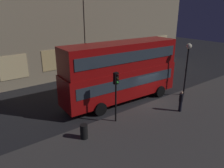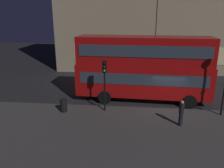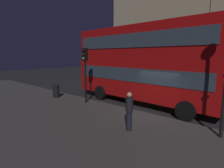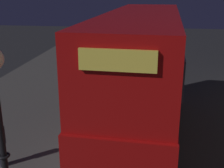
{
  "view_description": "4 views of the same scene",
  "coord_description": "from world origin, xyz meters",
  "px_view_note": "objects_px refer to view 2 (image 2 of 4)",
  "views": [
    {
      "loc": [
        -13.76,
        -12.76,
        8.19
      ],
      "look_at": [
        -3.19,
        1.08,
        2.0
      ],
      "focal_mm": 34.79,
      "sensor_mm": 36.0,
      "label": 1
    },
    {
      "loc": [
        -2.7,
        -16.95,
        7.04
      ],
      "look_at": [
        -4.43,
        0.18,
        1.71
      ],
      "focal_mm": 35.94,
      "sensor_mm": 36.0,
      "label": 2
    },
    {
      "loc": [
        5.07,
        -9.72,
        3.46
      ],
      "look_at": [
        -4.08,
        0.49,
        1.29
      ],
      "focal_mm": 29.55,
      "sensor_mm": 36.0,
      "label": 3
    },
    {
      "loc": [
        9.06,
        1.78,
        6.23
      ],
      "look_at": [
        -3.19,
        0.05,
        2.21
      ],
      "focal_mm": 47.57,
      "sensor_mm": 36.0,
      "label": 4
    }
  ],
  "objects_px": {
    "pedestrian": "(181,113)",
    "litter_bin": "(64,105)",
    "double_decker_bus": "(143,66)",
    "traffic_light_near_kerb": "(105,75)"
  },
  "relations": [
    {
      "from": "pedestrian",
      "to": "double_decker_bus",
      "type": "bearing_deg",
      "value": 89.3
    },
    {
      "from": "traffic_light_near_kerb",
      "to": "pedestrian",
      "type": "relative_size",
      "value": 2.19
    },
    {
      "from": "traffic_light_near_kerb",
      "to": "litter_bin",
      "type": "xyz_separation_m",
      "value": [
        -3.02,
        -0.5,
        -2.25
      ]
    },
    {
      "from": "traffic_light_near_kerb",
      "to": "litter_bin",
      "type": "height_order",
      "value": "traffic_light_near_kerb"
    },
    {
      "from": "pedestrian",
      "to": "litter_bin",
      "type": "height_order",
      "value": "pedestrian"
    },
    {
      "from": "litter_bin",
      "to": "double_decker_bus",
      "type": "bearing_deg",
      "value": 29.73
    },
    {
      "from": "double_decker_bus",
      "to": "pedestrian",
      "type": "xyz_separation_m",
      "value": [
        2.36,
        -4.74,
        -1.99
      ]
    },
    {
      "from": "double_decker_bus",
      "to": "litter_bin",
      "type": "height_order",
      "value": "double_decker_bus"
    },
    {
      "from": "double_decker_bus",
      "to": "pedestrian",
      "type": "distance_m",
      "value": 5.66
    },
    {
      "from": "double_decker_bus",
      "to": "traffic_light_near_kerb",
      "type": "height_order",
      "value": "double_decker_bus"
    }
  ]
}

